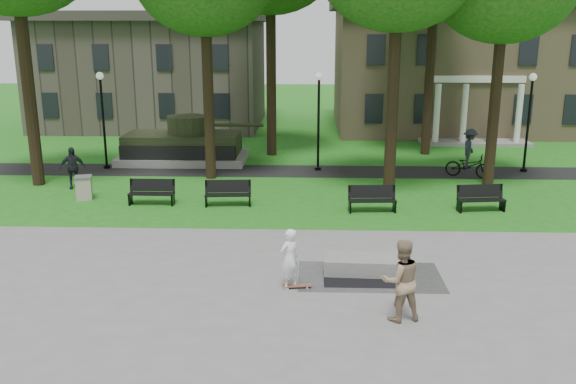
% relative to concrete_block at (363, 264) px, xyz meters
% --- Properties ---
extents(ground, '(120.00, 120.00, 0.00)m').
position_rel_concrete_block_xyz_m(ground, '(-1.62, 0.69, -0.24)').
color(ground, '#1C6317').
rests_on(ground, ground).
extents(plaza, '(22.00, 16.00, 0.02)m').
position_rel_concrete_block_xyz_m(plaza, '(-1.62, -4.31, -0.23)').
color(plaza, gray).
rests_on(plaza, ground).
extents(footpath, '(44.00, 2.60, 0.01)m').
position_rel_concrete_block_xyz_m(footpath, '(-1.62, 12.69, -0.24)').
color(footpath, black).
rests_on(footpath, ground).
extents(building_right, '(17.00, 12.00, 8.60)m').
position_rel_concrete_block_xyz_m(building_right, '(8.38, 26.69, 4.10)').
color(building_right, '#9E8460').
rests_on(building_right, ground).
extents(building_left, '(15.00, 10.00, 7.20)m').
position_rel_concrete_block_xyz_m(building_left, '(-12.62, 27.19, 3.35)').
color(building_left, '#4C443D').
rests_on(building_left, ground).
extents(lamp_left, '(0.36, 0.36, 4.73)m').
position_rel_concrete_block_xyz_m(lamp_left, '(-11.62, 12.99, 2.55)').
color(lamp_left, black).
rests_on(lamp_left, ground).
extents(lamp_mid, '(0.36, 0.36, 4.73)m').
position_rel_concrete_block_xyz_m(lamp_mid, '(-1.12, 12.99, 2.55)').
color(lamp_mid, black).
rests_on(lamp_mid, ground).
extents(lamp_right, '(0.36, 0.36, 4.73)m').
position_rel_concrete_block_xyz_m(lamp_right, '(8.88, 12.99, 2.55)').
color(lamp_right, black).
rests_on(lamp_right, ground).
extents(tank_monument, '(7.45, 3.40, 2.40)m').
position_rel_concrete_block_xyz_m(tank_monument, '(-8.08, 14.69, 0.61)').
color(tank_monument, gray).
rests_on(tank_monument, ground).
extents(puddle, '(2.20, 1.20, 0.00)m').
position_rel_concrete_block_xyz_m(puddle, '(-0.03, -0.55, -0.22)').
color(puddle, black).
rests_on(puddle, plaza).
extents(concrete_block, '(2.24, 1.10, 0.45)m').
position_rel_concrete_block_xyz_m(concrete_block, '(0.00, 0.00, 0.00)').
color(concrete_block, gray).
rests_on(concrete_block, plaza).
extents(skateboard, '(0.80, 0.31, 0.07)m').
position_rel_concrete_block_xyz_m(skateboard, '(-1.85, -1.18, -0.19)').
color(skateboard, brown).
rests_on(skateboard, plaza).
extents(skateboarder, '(0.72, 0.69, 1.65)m').
position_rel_concrete_block_xyz_m(skateboarder, '(-2.06, -1.16, 0.60)').
color(skateboarder, white).
rests_on(skateboarder, plaza).
extents(friend_watching, '(1.13, 0.97, 2.01)m').
position_rel_concrete_block_xyz_m(friend_watching, '(0.62, -2.92, 0.78)').
color(friend_watching, '#957C60').
rests_on(friend_watching, plaza).
extents(pedestrian_walker, '(1.16, 0.76, 1.83)m').
position_rel_concrete_block_xyz_m(pedestrian_walker, '(-11.80, 9.08, 0.67)').
color(pedestrian_walker, black).
rests_on(pedestrian_walker, ground).
extents(cyclist, '(2.22, 1.47, 2.29)m').
position_rel_concrete_block_xyz_m(cyclist, '(5.89, 11.75, 0.69)').
color(cyclist, black).
rests_on(cyclist, ground).
extents(park_bench_0, '(1.80, 0.54, 1.00)m').
position_rel_concrete_block_xyz_m(park_bench_0, '(-7.76, 6.74, 0.28)').
color(park_bench_0, black).
rests_on(park_bench_0, ground).
extents(park_bench_1, '(1.83, 0.66, 1.00)m').
position_rel_concrete_block_xyz_m(park_bench_1, '(-4.72, 6.67, 0.28)').
color(park_bench_1, black).
rests_on(park_bench_1, ground).
extents(park_bench_2, '(1.82, 0.63, 1.00)m').
position_rel_concrete_block_xyz_m(park_bench_2, '(0.85, 6.05, 0.28)').
color(park_bench_2, black).
rests_on(park_bench_2, ground).
extents(park_bench_3, '(1.84, 0.75, 1.00)m').
position_rel_concrete_block_xyz_m(park_bench_3, '(5.00, 6.29, 0.28)').
color(park_bench_3, black).
rests_on(park_bench_3, ground).
extents(trash_bin, '(0.81, 0.81, 0.96)m').
position_rel_concrete_block_xyz_m(trash_bin, '(-10.71, 7.38, 0.24)').
color(trash_bin, '#A79A89').
rests_on(trash_bin, ground).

